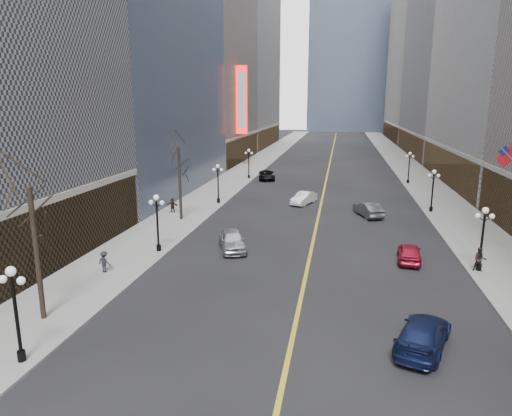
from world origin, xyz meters
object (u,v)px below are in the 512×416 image
at_px(car_sb_far, 368,209).
at_px(streetlamp_east_3, 409,164).
at_px(streetlamp_west_1, 157,217).
at_px(streetlamp_west_0, 15,304).
at_px(car_nb_near, 232,240).
at_px(car_nb_far, 267,175).
at_px(streetlamp_west_3, 249,161).
at_px(streetlamp_east_1, 483,232).
at_px(streetlamp_east_2, 433,186).
at_px(streetlamp_west_2, 218,179).
at_px(car_nb_mid, 304,198).
at_px(car_sb_near, 423,334).
at_px(car_sb_mid, 409,253).

bearing_deg(car_sb_far, streetlamp_east_3, -128.28).
bearing_deg(car_sb_far, streetlamp_west_1, 21.45).
distance_m(streetlamp_west_0, car_nb_near, 18.71).
relative_size(car_nb_far, car_sb_far, 1.12).
bearing_deg(streetlamp_west_1, streetlamp_west_3, 90.00).
xyz_separation_m(streetlamp_west_3, car_nb_far, (2.80, 0.05, -2.18)).
distance_m(streetlamp_east_1, streetlamp_east_2, 18.00).
xyz_separation_m(streetlamp_east_2, streetlamp_west_2, (-23.60, 0.00, 0.00)).
bearing_deg(car_nb_mid, streetlamp_west_0, -83.81).
relative_size(streetlamp_west_0, car_sb_near, 0.90).
xyz_separation_m(car_nb_near, car_nb_mid, (4.26, 18.05, -0.10)).
distance_m(streetlamp_west_2, streetlamp_west_3, 18.00).
bearing_deg(car_nb_near, streetlamp_east_3, 42.09).
distance_m(streetlamp_west_3, car_nb_far, 3.55).
bearing_deg(streetlamp_west_2, car_nb_far, 81.18).
bearing_deg(car_sb_mid, streetlamp_east_1, 167.73).
distance_m(streetlamp_east_2, streetlamp_west_0, 41.39).
relative_size(streetlamp_east_1, car_sb_far, 0.98).
distance_m(streetlamp_east_3, streetlamp_west_0, 57.10).
distance_m(car_nb_far, car_sb_mid, 38.25).
distance_m(car_nb_mid, car_sb_near, 32.16).
distance_m(streetlamp_east_3, streetlamp_west_2, 29.68).
distance_m(car_nb_far, car_sb_near, 49.72).
height_order(streetlamp_east_1, car_nb_far, streetlamp_east_1).
bearing_deg(car_sb_near, streetlamp_west_3, -49.37).
relative_size(streetlamp_west_0, streetlamp_west_2, 1.00).
xyz_separation_m(streetlamp_west_2, car_sb_near, (18.05, -29.28, -2.17)).
bearing_deg(streetlamp_west_3, streetlamp_east_1, -56.75).
relative_size(car_nb_near, car_sb_far, 1.03).
bearing_deg(car_nb_mid, streetlamp_east_3, 71.07).
bearing_deg(streetlamp_east_1, streetlamp_east_3, 90.00).
relative_size(streetlamp_west_1, car_sb_far, 0.98).
bearing_deg(streetlamp_east_1, car_sb_far, 114.05).
distance_m(car_nb_near, car_nb_far, 34.41).
distance_m(streetlamp_east_1, streetlamp_east_3, 36.00).
bearing_deg(car_nb_near, streetlamp_west_1, 177.40).
height_order(streetlamp_west_1, car_sb_mid, streetlamp_west_1).
distance_m(streetlamp_east_2, car_sb_mid, 17.28).
xyz_separation_m(streetlamp_east_1, car_nb_far, (-20.80, 36.05, -2.18)).
relative_size(streetlamp_east_1, streetlamp_west_1, 1.00).
relative_size(streetlamp_east_3, car_sb_mid, 1.11).
height_order(streetlamp_east_1, streetlamp_east_3, same).
bearing_deg(car_nb_near, car_nb_far, 74.46).
distance_m(streetlamp_west_2, car_sb_near, 34.47).
height_order(streetlamp_west_3, car_sb_near, streetlamp_west_3).
distance_m(streetlamp_west_3, car_sb_near, 50.65).
bearing_deg(car_sb_near, car_sb_far, -67.68).
relative_size(car_nb_mid, car_sb_far, 0.94).
height_order(streetlamp_west_0, car_sb_far, streetlamp_west_0).
bearing_deg(car_nb_mid, streetlamp_east_2, 14.06).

